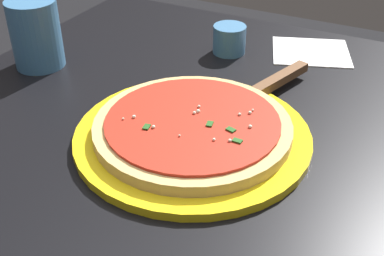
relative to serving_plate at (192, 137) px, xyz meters
name	(u,v)px	position (x,y,z in m)	size (l,w,h in m)	color
restaurant_table	(220,228)	(0.00, -0.05, -0.15)	(0.91, 0.95, 0.77)	black
serving_plate	(192,137)	(0.00, 0.00, 0.00)	(0.32, 0.32, 0.01)	yellow
pizza	(192,127)	(0.00, 0.00, 0.02)	(0.26, 0.26, 0.02)	#DBB26B
pizza_server	(264,89)	(0.15, -0.05, 0.01)	(0.22, 0.11, 0.01)	silver
cup_tall_drink	(36,34)	(0.09, 0.34, 0.05)	(0.08, 0.08, 0.11)	teal
cup_small_sauce	(229,39)	(0.28, 0.07, 0.02)	(0.06, 0.06, 0.05)	teal
napkin_folded_right	(311,52)	(0.35, -0.07, 0.00)	(0.12, 0.14, 0.00)	white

